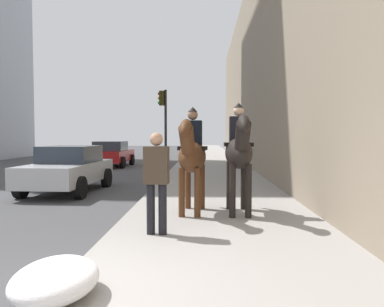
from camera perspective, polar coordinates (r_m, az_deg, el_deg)
The scene contains 8 objects.
sidewalk_slab at distance 4.09m, azimuth 7.03°, elevation -22.00°, with size 120.00×4.00×0.12m, color gray.
mounted_horse_near at distance 7.88m, azimuth -0.01°, elevation -0.20°, with size 2.15×0.70×2.26m.
mounted_horse_far at distance 7.89m, azimuth 7.15°, elevation 0.31°, with size 2.15×0.60×2.34m.
pedestrian_greeting at distance 6.26m, azimuth -5.42°, elevation -3.45°, with size 0.28×0.41×1.70m.
car_near_lane at distance 21.73m, azimuth -12.14°, elevation -0.01°, with size 3.93×2.05×1.44m.
car_mid_lane at distance 12.35m, azimuth -18.29°, elevation -2.17°, with size 4.05×2.04×1.44m.
traffic_light_near_curb at distance 18.19m, azimuth -4.31°, elevation 5.53°, with size 0.20×0.44×3.97m.
snow_pile_near at distance 4.23m, azimuth -20.06°, elevation -17.61°, with size 1.10×0.85×0.38m, color white.
Camera 1 is at (-3.70, -1.66, 1.77)m, focal length 35.05 mm.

